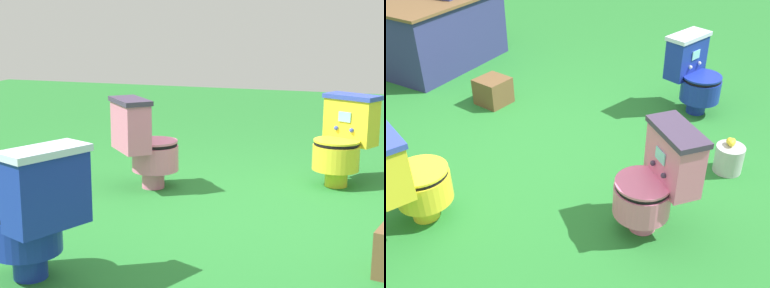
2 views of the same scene
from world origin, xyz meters
The scene contains 5 objects.
ground centered at (0.00, 0.00, 0.00)m, with size 14.00×14.00×0.00m, color #26752D.
toilet_yellow centered at (-1.01, 0.43, 0.37)m, with size 0.62×0.58×0.73m.
toilet_blue centered at (1.35, -0.89, 0.37)m, with size 0.56×0.61×0.73m.
toilet_pink centered at (-0.39, -1.03, 0.37)m, with size 0.63×0.63×0.73m.
lemon_bucket centered at (0.46, -1.39, 0.12)m, with size 0.22×0.22×0.28m.
Camera 1 is at (3.85, 0.81, 1.36)m, focal length 56.42 mm.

